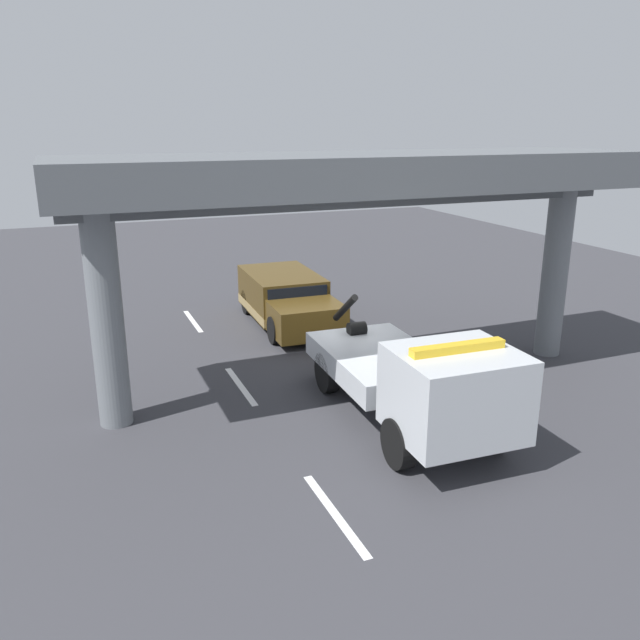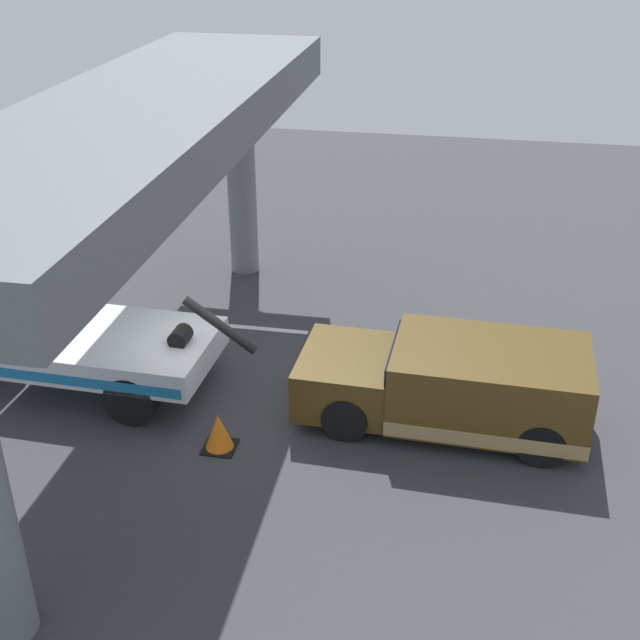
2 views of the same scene
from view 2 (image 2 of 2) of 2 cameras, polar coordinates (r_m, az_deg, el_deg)
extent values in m
cube|color=#38383D|center=(16.30, -7.35, -5.39)|extent=(60.00, 40.00, 0.10)
cube|color=silver|center=(18.15, 13.87, -2.15)|extent=(2.60, 0.16, 0.01)
cube|color=silver|center=(18.64, -4.77, -0.53)|extent=(2.60, 0.16, 0.01)
cube|color=silver|center=(20.92, -20.86, 0.92)|extent=(2.60, 0.16, 0.01)
cube|color=silver|center=(16.42, -14.03, -1.83)|extent=(3.93, 2.54, 0.55)
cube|color=#196B9E|center=(15.55, -15.88, -4.22)|extent=(3.65, 0.16, 0.20)
cylinder|color=black|center=(15.26, -6.92, -0.36)|extent=(1.42, 0.23, 1.07)
cylinder|color=black|center=(15.69, -9.64, -1.15)|extent=(0.38, 0.46, 0.36)
cylinder|color=black|center=(18.89, -21.11, -0.34)|extent=(1.01, 0.36, 1.00)
cylinder|color=black|center=(15.53, -12.92, -5.36)|extent=(1.01, 0.36, 1.00)
cylinder|color=black|center=(17.14, -10.09, -1.70)|extent=(1.01, 0.36, 1.00)
cube|color=#4C3814|center=(15.14, 11.63, -4.31)|extent=(3.54, 2.33, 1.35)
cube|color=#4C3814|center=(15.43, 1.92, -3.90)|extent=(1.81, 2.18, 0.95)
cube|color=black|center=(15.07, 5.10, -2.65)|extent=(0.13, 1.94, 0.59)
cube|color=#9E8451|center=(15.41, 11.46, -5.87)|extent=(3.56, 2.34, 0.28)
cylinder|color=black|center=(14.77, 1.76, -6.82)|extent=(0.85, 0.31, 0.84)
cylinder|color=black|center=(16.37, 3.06, -3.10)|extent=(0.85, 0.31, 0.84)
cylinder|color=black|center=(14.65, 15.03, -8.24)|extent=(0.85, 0.31, 0.84)
cylinder|color=black|center=(16.26, 14.95, -4.34)|extent=(0.85, 0.31, 0.84)
cylinder|color=slate|center=(20.70, -5.46, 9.65)|extent=(0.71, 0.71, 4.84)
cube|color=#5B5F63|center=(14.49, -12.41, 13.04)|extent=(3.60, 13.95, 0.86)
cube|color=#4A4E52|center=(14.65, -12.17, 10.73)|extent=(0.50, 13.55, 0.36)
cone|color=orange|center=(14.68, -7.02, -7.67)|extent=(0.52, 0.52, 0.69)
cube|color=black|center=(14.87, -6.94, -8.70)|extent=(0.58, 0.58, 0.03)
camera|label=1|loc=(27.55, -35.65, 17.85)|focal=36.02mm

